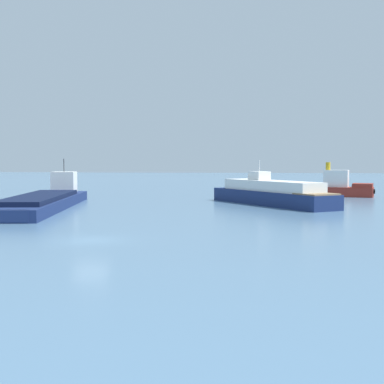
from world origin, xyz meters
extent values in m
plane|color=slate|center=(0.00, 0.00, 0.00)|extent=(400.00, 400.00, 0.00)
cube|color=maroon|center=(23.43, 49.51, 0.72)|extent=(10.87, 5.84, 1.44)
cube|color=maroon|center=(26.94, 48.60, 1.74)|extent=(3.56, 3.64, 0.60)
cube|color=white|center=(23.14, 49.58, 2.74)|extent=(4.06, 3.02, 2.60)
cylinder|color=gold|center=(21.92, 49.90, 4.64)|extent=(0.70, 0.70, 1.20)
cylinder|color=black|center=(28.54, 48.18, 0.87)|extent=(0.47, 0.75, 0.70)
cube|color=navy|center=(-13.17, 23.39, 0.59)|extent=(10.58, 30.42, 1.18)
cube|color=#0F1834|center=(-12.91, 21.91, 1.43)|extent=(8.24, 21.44, 0.50)
cube|color=white|center=(-15.32, 35.96, 2.58)|extent=(3.58, 3.68, 2.80)
cylinder|color=#333338|center=(-15.32, 35.96, 4.88)|extent=(0.12, 0.12, 1.80)
cube|color=navy|center=(-10.71, 9.05, 0.65)|extent=(4.30, 1.60, 1.06)
cube|color=navy|center=(12.99, 32.15, 0.87)|extent=(15.63, 19.41, 1.73)
cube|color=white|center=(12.99, 32.15, 2.38)|extent=(12.43, 15.31, 1.30)
cube|color=white|center=(11.47, 34.27, 3.58)|extent=(2.95, 3.06, 1.10)
cube|color=#937551|center=(17.86, 25.38, 1.81)|extent=(5.29, 5.28, 0.16)
cylinder|color=silver|center=(11.47, 34.27, 4.83)|extent=(0.10, 0.10, 1.40)
camera|label=1|loc=(11.87, -36.80, 5.63)|focal=51.31mm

